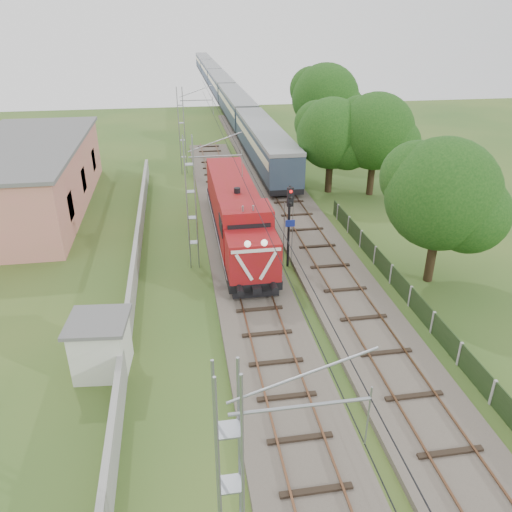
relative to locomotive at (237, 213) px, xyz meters
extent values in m
plane|color=#2D531F|center=(0.00, -14.99, -2.16)|extent=(140.00, 140.00, 0.00)
cube|color=#6B6054|center=(0.00, -7.99, -2.01)|extent=(4.20, 70.00, 0.30)
cube|color=black|center=(0.00, -7.99, -1.81)|extent=(2.40, 70.00, 0.10)
cube|color=brown|center=(-0.85, -7.99, -1.74)|extent=(0.08, 70.00, 0.05)
cube|color=brown|center=(0.85, -7.99, -1.74)|extent=(0.08, 70.00, 0.05)
cube|color=#6B6054|center=(5.00, 5.01, -2.01)|extent=(4.20, 80.00, 0.30)
cube|color=black|center=(5.00, 5.01, -1.81)|extent=(2.40, 80.00, 0.10)
cube|color=brown|center=(4.15, 5.01, -1.74)|extent=(0.08, 80.00, 0.05)
cube|color=brown|center=(5.85, 5.01, -1.74)|extent=(0.08, 80.00, 0.05)
cylinder|color=gray|center=(-1.50, -22.99, 4.64)|extent=(3.00, 0.08, 0.08)
cylinder|color=gray|center=(-1.50, -2.99, 4.64)|extent=(3.00, 0.08, 0.08)
cylinder|color=gray|center=(-1.50, 17.01, 4.64)|extent=(3.00, 0.08, 0.08)
cylinder|color=black|center=(0.00, -2.99, 3.34)|extent=(0.03, 70.00, 0.03)
cylinder|color=black|center=(0.00, -2.99, 4.64)|extent=(0.03, 70.00, 0.03)
cube|color=#9E9E99|center=(-6.50, -2.99, -1.41)|extent=(0.25, 40.00, 1.50)
cube|color=#CD746E|center=(-15.00, 9.01, 0.34)|extent=(8.00, 20.00, 5.00)
cube|color=#606060|center=(-15.00, 9.01, 2.94)|extent=(8.40, 20.40, 0.25)
cube|color=black|center=(-11.05, 3.01, 0.04)|extent=(0.10, 1.60, 1.80)
cube|color=black|center=(-11.05, 9.01, 0.04)|extent=(0.10, 1.60, 1.80)
cube|color=black|center=(-11.05, 15.01, 0.04)|extent=(0.10, 1.60, 1.80)
cube|color=black|center=(8.00, -11.99, -1.56)|extent=(0.05, 32.00, 1.15)
cube|color=#9E9E99|center=(8.00, 3.01, -1.56)|extent=(0.12, 0.12, 1.20)
cube|color=black|center=(0.00, 0.12, -1.19)|extent=(2.87, 16.25, 0.48)
cube|color=black|center=(0.00, -5.14, -1.47)|extent=(2.10, 3.44, 0.48)
cube|color=black|center=(0.00, 5.37, -1.47)|extent=(2.10, 3.44, 0.48)
cube|color=black|center=(0.00, -7.91, -1.57)|extent=(2.49, 0.24, 0.33)
cube|color=maroon|center=(0.00, -6.81, 0.15)|extent=(2.77, 2.39, 2.20)
sphere|color=white|center=(-0.43, -7.96, 1.39)|extent=(0.34, 0.34, 0.34)
sphere|color=white|center=(0.43, -7.96, 1.39)|extent=(0.34, 0.34, 0.34)
cube|color=silver|center=(-0.62, -8.03, 0.10)|extent=(0.96, 0.06, 1.60)
cube|color=silver|center=(0.62, -8.03, 0.10)|extent=(0.96, 0.06, 1.60)
cube|color=silver|center=(0.00, -8.03, 1.01)|extent=(2.58, 0.06, 0.17)
cube|color=maroon|center=(0.00, -4.47, 0.58)|extent=(2.87, 2.29, 3.06)
cube|color=black|center=(0.00, -5.64, 1.06)|extent=(2.39, 0.06, 0.86)
cube|color=maroon|center=(0.00, 2.46, 0.29)|extent=(2.68, 11.57, 2.49)
cylinder|color=black|center=(0.00, -0.46, 1.68)|extent=(0.42, 0.42, 0.38)
cylinder|color=gray|center=(-0.29, -5.24, 2.25)|extent=(0.11, 0.11, 0.33)
cylinder|color=gray|center=(0.29, -5.24, 2.25)|extent=(0.11, 0.11, 0.33)
cube|color=black|center=(5.00, 17.83, -1.27)|extent=(2.82, 21.42, 0.49)
cube|color=#2E3C4D|center=(5.00, 17.83, 0.28)|extent=(2.92, 21.42, 2.63)
cube|color=beige|center=(5.00, 17.83, 0.77)|extent=(2.96, 20.56, 0.73)
cube|color=gray|center=(5.00, 17.83, 1.74)|extent=(2.97, 21.42, 0.34)
cube|color=black|center=(5.00, 40.23, -1.27)|extent=(2.82, 21.42, 0.49)
cube|color=#2E3C4D|center=(5.00, 40.23, 0.28)|extent=(2.92, 21.42, 2.63)
cube|color=beige|center=(5.00, 40.23, 0.77)|extent=(2.96, 20.56, 0.73)
cube|color=gray|center=(5.00, 40.23, 1.74)|extent=(2.97, 21.42, 0.34)
cube|color=black|center=(5.00, 62.62, -1.27)|extent=(2.82, 21.42, 0.49)
cube|color=#2E3C4D|center=(5.00, 62.62, 0.28)|extent=(2.92, 21.42, 2.63)
cube|color=beige|center=(5.00, 62.62, 0.77)|extent=(2.96, 20.56, 0.73)
cube|color=gray|center=(5.00, 62.62, 1.74)|extent=(2.97, 21.42, 0.34)
cube|color=black|center=(5.00, 85.02, -1.27)|extent=(2.82, 21.42, 0.49)
cube|color=#2E3C4D|center=(5.00, 85.02, 0.28)|extent=(2.92, 21.42, 2.63)
cube|color=beige|center=(5.00, 85.02, 0.77)|extent=(2.96, 20.56, 0.73)
cube|color=gray|center=(5.00, 85.02, 1.74)|extent=(2.97, 21.42, 0.34)
cube|color=black|center=(5.00, 107.41, -1.27)|extent=(2.82, 21.42, 0.49)
cube|color=#2E3C4D|center=(5.00, 107.41, 0.28)|extent=(2.92, 21.42, 2.63)
cube|color=beige|center=(5.00, 107.41, 0.77)|extent=(2.96, 20.56, 0.73)
cube|color=gray|center=(5.00, 107.41, 1.74)|extent=(2.97, 21.42, 0.34)
cylinder|color=black|center=(2.62, -3.93, 0.42)|extent=(0.14, 0.14, 5.16)
cube|color=black|center=(2.62, -4.09, 2.38)|extent=(0.36, 0.23, 1.14)
sphere|color=red|center=(2.62, -4.21, 2.74)|extent=(0.19, 0.19, 0.19)
sphere|color=black|center=(2.62, -4.21, 2.38)|extent=(0.19, 0.19, 0.19)
sphere|color=black|center=(2.62, -4.21, 2.02)|extent=(0.19, 0.19, 0.19)
cube|color=#1B2DA3|center=(2.67, -4.06, 0.73)|extent=(0.57, 0.06, 0.41)
cube|color=silver|center=(-7.40, -12.32, -0.97)|extent=(2.36, 2.36, 2.38)
cube|color=#606060|center=(-7.40, -12.32, 0.33)|extent=(2.71, 2.71, 0.16)
cylinder|color=#352315|center=(10.30, -6.97, -0.29)|extent=(0.52, 0.52, 3.74)
sphere|color=#12390F|center=(10.30, -6.97, 3.11)|extent=(6.12, 6.12, 6.12)
sphere|color=#12390F|center=(11.53, -7.89, 2.26)|extent=(4.28, 4.28, 4.28)
sphere|color=#12390F|center=(9.23, -5.90, 3.79)|extent=(3.98, 3.98, 3.98)
cylinder|color=#352315|center=(12.46, 8.15, -0.26)|extent=(0.57, 0.57, 3.80)
sphere|color=#12390F|center=(12.46, 8.15, 3.19)|extent=(6.22, 6.22, 6.22)
sphere|color=#12390F|center=(13.71, 7.22, 2.33)|extent=(4.35, 4.35, 4.35)
sphere|color=#12390F|center=(11.38, 9.24, 3.88)|extent=(4.04, 4.04, 4.04)
cylinder|color=#352315|center=(9.17, 9.40, -0.38)|extent=(0.59, 0.59, 3.57)
sphere|color=#12390F|center=(9.17, 9.40, 2.87)|extent=(5.85, 5.85, 5.85)
sphere|color=#12390F|center=(10.33, 8.52, 2.06)|extent=(4.09, 4.09, 4.09)
sphere|color=#12390F|center=(8.14, 10.42, 3.52)|extent=(3.80, 3.80, 3.80)
cylinder|color=#352315|center=(12.11, 21.57, -0.03)|extent=(0.64, 0.64, 4.27)
sphere|color=#12390F|center=(12.11, 21.57, 3.86)|extent=(6.99, 6.99, 6.99)
sphere|color=#12390F|center=(13.51, 20.52, 2.89)|extent=(4.89, 4.89, 4.89)
sphere|color=#12390F|center=(10.89, 22.79, 4.63)|extent=(4.54, 4.54, 4.54)
camera|label=1|loc=(-3.65, -30.56, 11.89)|focal=35.00mm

